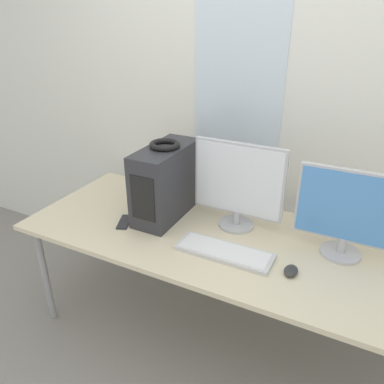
% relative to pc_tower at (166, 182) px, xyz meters
% --- Properties ---
extents(wall_back, '(8.00, 0.07, 2.70)m').
position_rel_pc_tower_xyz_m(wall_back, '(0.40, 0.48, 0.42)').
color(wall_back, silver).
rests_on(wall_back, ground_plane).
extents(desk, '(2.22, 0.87, 0.72)m').
position_rel_pc_tower_xyz_m(desk, '(0.40, -0.08, -0.25)').
color(desk, beige).
rests_on(desk, ground_plane).
extents(pc_tower, '(0.21, 0.48, 0.42)m').
position_rel_pc_tower_xyz_m(pc_tower, '(0.00, 0.00, 0.00)').
color(pc_tower, '#2D2D33').
rests_on(pc_tower, desk).
extents(headphones, '(0.17, 0.17, 0.03)m').
position_rel_pc_tower_xyz_m(headphones, '(0.00, 0.00, 0.23)').
color(headphones, black).
rests_on(headphones, pc_tower).
extents(monitor_main, '(0.50, 0.20, 0.49)m').
position_rel_pc_tower_xyz_m(monitor_main, '(0.42, 0.06, 0.05)').
color(monitor_main, '#B7B7BC').
rests_on(monitor_main, desk).
extents(monitor_right_near, '(0.49, 0.20, 0.45)m').
position_rel_pc_tower_xyz_m(monitor_right_near, '(0.98, 0.03, 0.03)').
color(monitor_right_near, '#B7B7BC').
rests_on(monitor_right_near, desk).
extents(keyboard, '(0.49, 0.17, 0.02)m').
position_rel_pc_tower_xyz_m(keyboard, '(0.46, -0.22, -0.20)').
color(keyboard, silver).
rests_on(keyboard, desk).
extents(mouse, '(0.06, 0.10, 0.03)m').
position_rel_pc_tower_xyz_m(mouse, '(0.80, -0.23, -0.19)').
color(mouse, '#2D2D2D').
rests_on(mouse, desk).
extents(cell_phone, '(0.11, 0.17, 0.01)m').
position_rel_pc_tower_xyz_m(cell_phone, '(-0.16, -0.20, -0.20)').
color(cell_phone, '#232328').
rests_on(cell_phone, desk).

